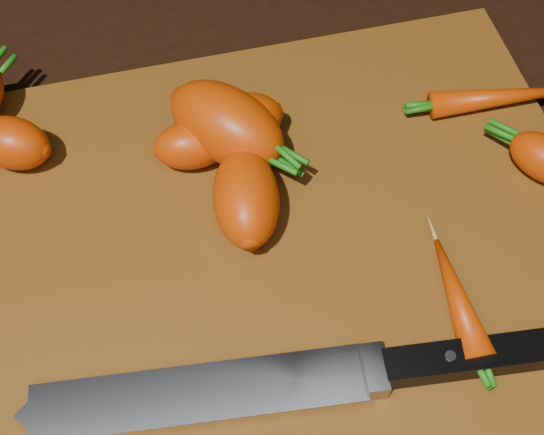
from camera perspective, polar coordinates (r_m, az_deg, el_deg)
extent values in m
cube|color=black|center=(0.58, 0.23, -2.65)|extent=(2.00, 2.00, 0.01)
cube|color=brown|center=(0.58, 0.24, -2.10)|extent=(0.50, 0.40, 0.01)
ellipsoid|color=#C93600|center=(0.63, -18.99, 5.32)|extent=(0.07, 0.07, 0.04)
ellipsoid|color=#C93600|center=(0.60, -3.45, 6.99)|extent=(0.11, 0.12, 0.06)
ellipsoid|color=#C93600|center=(0.56, -1.97, 1.48)|extent=(0.06, 0.09, 0.05)
ellipsoid|color=#C93600|center=(0.61, -2.59, 7.07)|extent=(0.08, 0.06, 0.05)
ellipsoid|color=#C93600|center=(0.60, -6.10, 5.41)|extent=(0.06, 0.04, 0.04)
ellipsoid|color=#C93600|center=(0.67, 17.26, 8.68)|extent=(0.13, 0.03, 0.02)
ellipsoid|color=#C93600|center=(0.55, 13.74, -5.85)|extent=(0.03, 0.10, 0.02)
cube|color=gray|center=(0.53, -17.91, -13.97)|extent=(0.22, 0.06, 0.00)
cube|color=gray|center=(0.51, -4.81, -12.95)|extent=(0.02, 0.04, 0.02)
cube|color=black|center=(0.51, 3.11, -12.01)|extent=(0.13, 0.04, 0.02)
cylinder|color=#B2B2B7|center=(0.50, 0.98, -11.94)|extent=(0.01, 0.01, 0.00)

